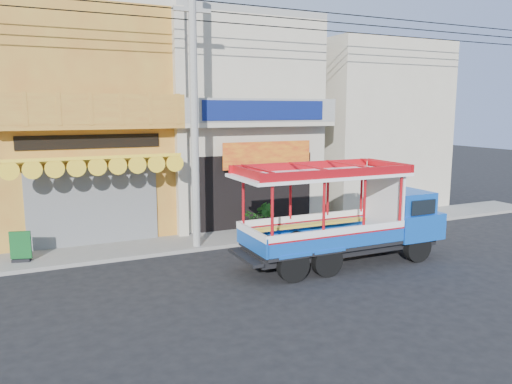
# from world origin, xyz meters

# --- Properties ---
(ground) EXTENTS (90.00, 90.00, 0.00)m
(ground) POSITION_xyz_m (0.00, 0.00, 0.00)
(ground) COLOR black
(ground) RESTS_ON ground
(sidewalk) EXTENTS (30.00, 2.00, 0.12)m
(sidewalk) POSITION_xyz_m (0.00, 4.00, 0.06)
(sidewalk) COLOR slate
(sidewalk) RESTS_ON ground
(shophouse_left) EXTENTS (6.00, 7.50, 8.24)m
(shophouse_left) POSITION_xyz_m (-4.00, 7.96, 4.11)
(shophouse_left) COLOR #AC6726
(shophouse_left) RESTS_ON ground
(shophouse_right) EXTENTS (6.00, 6.75, 8.24)m
(shophouse_right) POSITION_xyz_m (2.00, 7.96, 4.11)
(shophouse_right) COLOR #B2A892
(shophouse_right) RESTS_ON ground
(party_pilaster) EXTENTS (0.35, 0.30, 8.00)m
(party_pilaster) POSITION_xyz_m (-1.00, 4.85, 4.00)
(party_pilaster) COLOR #B2A892
(party_pilaster) RESTS_ON ground
(filler_building_right) EXTENTS (6.00, 6.00, 7.60)m
(filler_building_right) POSITION_xyz_m (9.00, 8.00, 3.80)
(filler_building_right) COLOR #B2A892
(filler_building_right) RESTS_ON ground
(utility_pole) EXTENTS (28.00, 0.26, 9.00)m
(utility_pole) POSITION_xyz_m (-0.85, 3.30, 5.03)
(utility_pole) COLOR gray
(utility_pole) RESTS_ON ground
(songthaew_truck) EXTENTS (6.47, 2.21, 3.01)m
(songthaew_truck) POSITION_xyz_m (2.94, 0.03, 1.45)
(songthaew_truck) COLOR black
(songthaew_truck) RESTS_ON ground
(green_sign) EXTENTS (0.59, 0.40, 0.92)m
(green_sign) POSITION_xyz_m (-6.26, 3.87, 0.50)
(green_sign) COLOR black
(green_sign) RESTS_ON sidewalk
(potted_plant_a) EXTENTS (1.28, 1.32, 1.12)m
(potted_plant_a) POSITION_xyz_m (1.42, 3.95, 0.68)
(potted_plant_a) COLOR #1B4C15
(potted_plant_a) RESTS_ON sidewalk
(potted_plant_b) EXTENTS (0.79, 0.77, 1.12)m
(potted_plant_b) POSITION_xyz_m (1.87, 3.66, 0.68)
(potted_plant_b) COLOR #1B4C15
(potted_plant_b) RESTS_ON sidewalk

